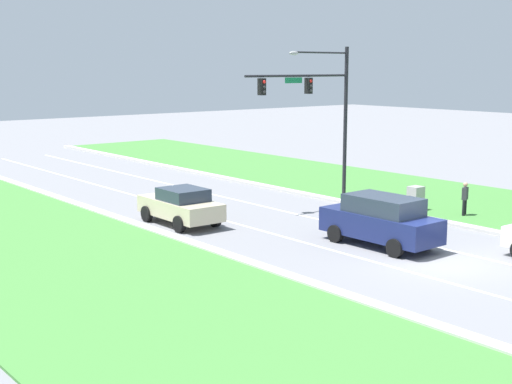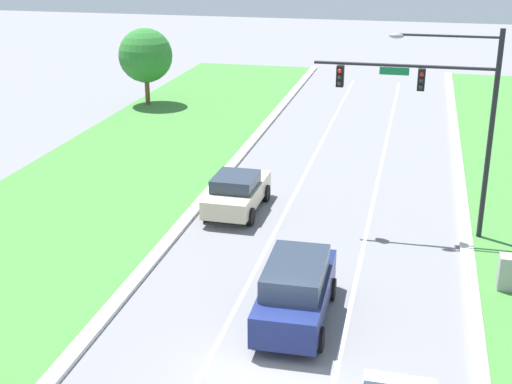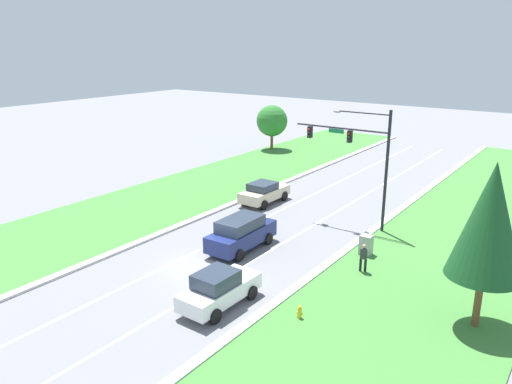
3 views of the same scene
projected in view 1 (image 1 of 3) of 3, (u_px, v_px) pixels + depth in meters
ground_plane at (440, 263)px, 26.23m from camera, size 160.00×160.00×0.00m
curb_strip_left at (331, 291)px, 22.71m from camera, size 0.50×90.00×0.15m
grass_verge_left at (194, 329)px, 19.47m from camera, size 10.00×90.00×0.08m
lane_stripe_inner_left at (409, 271)px, 25.11m from camera, size 0.14×81.00×0.01m
lane_stripe_inner_right at (469, 255)px, 27.34m from camera, size 0.14×81.00×0.01m
traffic_signal_mast at (320, 101)px, 36.27m from camera, size 6.84×0.41×8.15m
navy_suv at (381, 220)px, 28.53m from camera, size 2.20×5.04×2.05m
champagne_sedan at (181, 206)px, 32.47m from camera, size 2.18×4.59×1.71m
utility_cabinet at (416, 199)px, 35.41m from camera, size 0.70×0.60×1.27m
pedestrian at (465, 198)px, 34.12m from camera, size 0.43×0.34×1.69m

